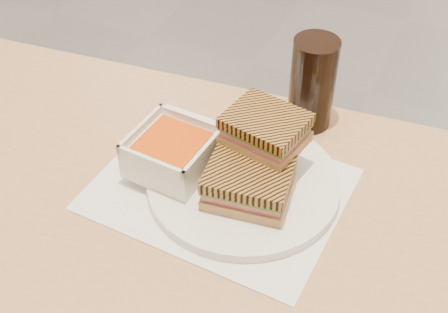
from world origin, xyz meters
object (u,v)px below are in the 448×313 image
at_px(main_table, 118,252).
at_px(panini_lower, 249,183).
at_px(soup_bowl, 173,153).
at_px(cola_glass, 312,84).
at_px(plate, 243,183).

height_order(main_table, panini_lower, panini_lower).
bearing_deg(panini_lower, soup_bowl, 176.19).
height_order(main_table, cola_glass, cola_glass).
relative_size(main_table, panini_lower, 9.32).
bearing_deg(cola_glass, plate, -100.87).
distance_m(soup_bowl, cola_glass, 0.27).
xyz_separation_m(soup_bowl, panini_lower, (0.13, -0.01, -0.00)).
height_order(plate, panini_lower, panini_lower).
xyz_separation_m(main_table, panini_lower, (0.19, 0.09, 0.16)).
xyz_separation_m(plate, panini_lower, (0.02, -0.03, 0.03)).
relative_size(panini_lower, cola_glass, 0.83).
xyz_separation_m(plate, cola_glass, (0.04, 0.20, 0.07)).
height_order(panini_lower, cola_glass, cola_glass).
relative_size(plate, cola_glass, 1.83).
relative_size(main_table, cola_glass, 7.73).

